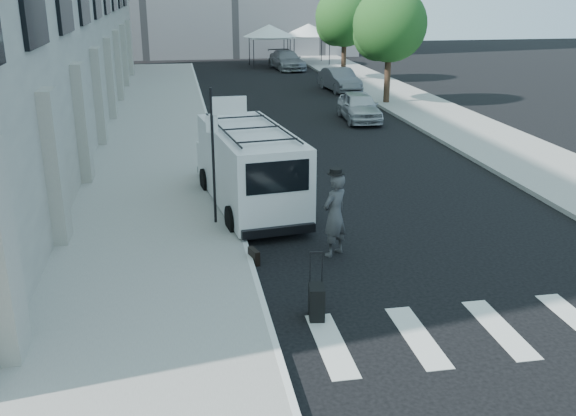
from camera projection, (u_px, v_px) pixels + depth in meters
name	position (u px, v px, depth m)	size (l,w,h in m)	color
ground	(343.00, 270.00, 14.28)	(120.00, 120.00, 0.00)	black
sidewalk_left	(159.00, 127.00, 28.44)	(4.50, 48.00, 0.15)	gray
sidewalk_right	(411.00, 103.00, 34.34)	(4.00, 56.00, 0.15)	gray
sign_pole	(221.00, 128.00, 16.00)	(1.03, 0.07, 3.50)	black
tree_near	(387.00, 27.00, 32.96)	(3.80, 3.83, 6.03)	black
tree_far	(343.00, 19.00, 41.33)	(3.80, 3.83, 6.03)	black
tent_left	(269.00, 31.00, 49.40)	(4.00, 4.00, 3.20)	black
tent_right	(308.00, 30.00, 50.39)	(4.00, 4.00, 3.20)	black
businessman	(335.00, 215.00, 14.81)	(0.72, 0.47, 1.98)	#3D3E40
briefcase	(254.00, 256.00, 14.61)	(0.12, 0.44, 0.34)	black
suitcase	(317.00, 302.00, 12.14)	(0.34, 0.49, 1.28)	black
cargo_van	(249.00, 167.00, 18.06)	(2.71, 6.21, 2.27)	white
parked_car_a	(359.00, 107.00, 29.91)	(1.58, 3.92, 1.34)	#B2B6BB
parked_car_b	(340.00, 80.00, 38.32)	(1.44, 4.12, 1.36)	#57595E
parked_car_c	(287.00, 60.00, 48.25)	(1.95, 4.79, 1.39)	gray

